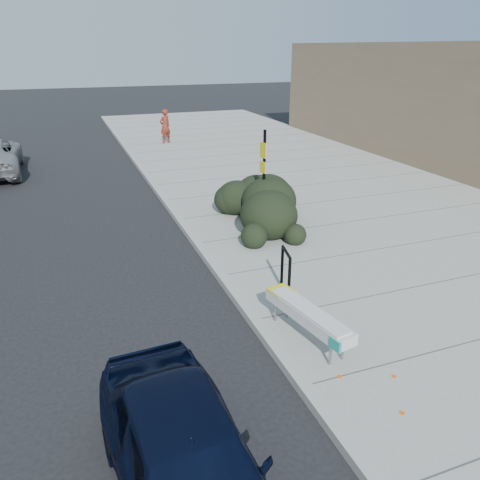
# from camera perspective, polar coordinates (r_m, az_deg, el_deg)

# --- Properties ---
(ground) EXTENTS (120.00, 120.00, 0.00)m
(ground) POSITION_cam_1_polar(r_m,az_deg,el_deg) (9.11, 1.98, -10.49)
(ground) COLOR black
(ground) RESTS_ON ground
(sidewalk_near) EXTENTS (11.20, 50.00, 0.15)m
(sidewalk_near) POSITION_cam_1_polar(r_m,az_deg,el_deg) (15.57, 14.12, 3.53)
(sidewalk_near) COLOR gray
(sidewalk_near) RESTS_ON ground
(curb_near) EXTENTS (0.22, 50.00, 0.17)m
(curb_near) POSITION_cam_1_polar(r_m,az_deg,el_deg) (13.33, -6.25, 0.91)
(curb_near) COLOR #9E9E99
(curb_near) RESTS_ON ground
(bench) EXTENTS (0.77, 2.09, 0.61)m
(bench) POSITION_cam_1_polar(r_m,az_deg,el_deg) (8.33, 8.26, -9.05)
(bench) COLOR gray
(bench) RESTS_ON sidewalk_near
(bike_rack) EXTENTS (0.19, 0.66, 0.98)m
(bike_rack) POSITION_cam_1_polar(r_m,az_deg,el_deg) (9.70, 5.60, -3.42)
(bike_rack) COLOR black
(bike_rack) RESTS_ON sidewalk_near
(sign_post) EXTENTS (0.12, 0.31, 2.68)m
(sign_post) POSITION_cam_1_polar(r_m,az_deg,el_deg) (13.54, 2.91, 8.41)
(sign_post) COLOR black
(sign_post) RESTS_ON sidewalk_near
(hedge) EXTENTS (2.94, 4.33, 1.48)m
(hedge) POSITION_cam_1_polar(r_m,az_deg,el_deg) (13.71, 2.55, 5.22)
(hedge) COLOR black
(hedge) RESTS_ON sidewalk_near
(sedan_navy) EXTENTS (1.81, 4.05, 1.35)m
(sedan_navy) POSITION_cam_1_polar(r_m,az_deg,el_deg) (5.77, -6.34, -25.67)
(sedan_navy) COLOR black
(sedan_navy) RESTS_ON ground
(pedestrian) EXTENTS (0.77, 0.67, 1.77)m
(pedestrian) POSITION_cam_1_polar(r_m,az_deg,el_deg) (25.92, -9.12, 13.53)
(pedestrian) COLOR maroon
(pedestrian) RESTS_ON sidewalk_near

